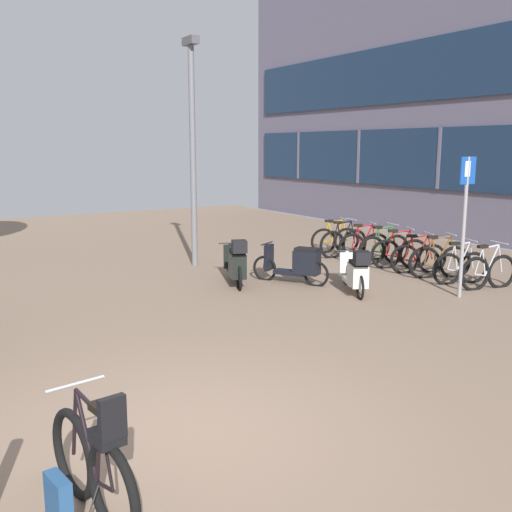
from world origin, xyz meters
name	(u,v)px	position (x,y,z in m)	size (l,w,h in m)	color
ground	(308,402)	(1.43, 0.00, -0.02)	(21.00, 40.00, 0.13)	#261F2F
bicycle_foreground	(91,468)	(-1.26, -0.80, 0.40)	(0.61, 1.44, 1.13)	black
bicycle_rack_00	(488,272)	(7.69, 2.28, 0.34)	(1.36, 0.47, 0.98)	black
bicycle_rack_01	(460,268)	(7.59, 2.88, 0.34)	(1.26, 0.52, 0.96)	black
bicycle_rack_02	(440,262)	(7.66, 3.48, 0.35)	(1.32, 0.68, 1.01)	black
bicycle_rack_03	(418,258)	(7.65, 4.09, 0.34)	(1.26, 0.61, 0.96)	black
bicycle_rack_04	(400,253)	(7.69, 4.69, 0.35)	(1.28, 0.72, 1.00)	black
bicycle_rack_05	(384,249)	(7.76, 5.29, 0.35)	(1.41, 0.47, 1.01)	black
bicycle_rack_06	(364,246)	(7.67, 5.89, 0.35)	(1.27, 0.61, 0.99)	black
bicycle_rack_07	(343,243)	(7.51, 6.49, 0.36)	(1.42, 0.48, 1.02)	black
bicycle_rack_08	(335,240)	(7.73, 7.10, 0.34)	(1.28, 0.59, 0.97)	black
scooter_near	(356,273)	(5.15, 3.38, 0.42)	(1.01, 1.55, 0.94)	black
scooter_mid	(236,263)	(3.54, 5.21, 0.46)	(0.88, 1.64, 1.04)	black
scooter_far	(297,264)	(4.68, 4.68, 0.42)	(0.96, 1.54, 0.84)	black
parking_sign	(465,212)	(6.67, 2.14, 1.62)	(0.40, 0.07, 2.64)	gray
lamp_post	(193,141)	(3.75, 7.55, 2.94)	(0.20, 0.52, 5.26)	slate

